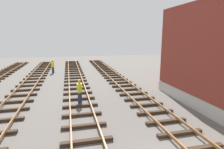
{
  "coord_description": "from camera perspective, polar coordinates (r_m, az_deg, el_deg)",
  "views": [
    {
      "loc": [
        -4.43,
        -4.72,
        4.92
      ],
      "look_at": [
        -1.17,
        8.77,
        2.06
      ],
      "focal_mm": 29.15,
      "sensor_mm": 36.0,
      "label": 1
    }
  ],
  "objects": [
    {
      "name": "track_worker_distant",
      "position": [
        26.47,
        -18.09,
        2.4
      ],
      "size": [
        0.4,
        0.4,
        1.87
      ],
      "color": "#262D4C",
      "rests_on": "ground"
    },
    {
      "name": "track_worker_foreground",
      "position": [
        13.94,
        -10.13,
        -5.17
      ],
      "size": [
        0.4,
        0.4,
        1.87
      ],
      "color": "#262D4C",
      "rests_on": "ground"
    }
  ]
}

